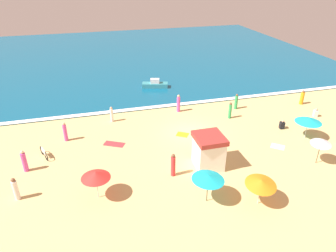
# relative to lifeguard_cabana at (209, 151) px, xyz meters

# --- Properties ---
(ground_plane) EXTENTS (60.00, 60.00, 0.00)m
(ground_plane) POSITION_rel_lifeguard_cabana_xyz_m (0.30, 5.17, -1.32)
(ground_plane) COLOR #D8B775
(ocean_water) EXTENTS (60.00, 44.00, 0.10)m
(ocean_water) POSITION_rel_lifeguard_cabana_xyz_m (0.30, 33.17, -1.27)
(ocean_water) COLOR #0F567A
(ocean_water) RESTS_ON ground_plane
(wave_breaker_foam) EXTENTS (57.00, 0.70, 0.01)m
(wave_breaker_foam) POSITION_rel_lifeguard_cabana_xyz_m (0.30, 11.47, -1.22)
(wave_breaker_foam) COLOR white
(wave_breaker_foam) RESTS_ON ocean_water
(lifeguard_cabana) EXTENTS (2.11, 2.33, 2.59)m
(lifeguard_cabana) POSITION_rel_lifeguard_cabana_xyz_m (0.00, 0.00, 0.00)
(lifeguard_cabana) COLOR white
(lifeguard_cabana) RESTS_ON ground_plane
(beach_umbrella_0) EXTENTS (2.37, 2.36, 2.09)m
(beach_umbrella_0) POSITION_rel_lifeguard_cabana_xyz_m (-1.54, -3.69, 0.56)
(beach_umbrella_0) COLOR #4C3823
(beach_umbrella_0) RESTS_ON ground_plane
(beach_umbrella_1) EXTENTS (2.09, 2.10, 2.17)m
(beach_umbrella_1) POSITION_rel_lifeguard_cabana_xyz_m (8.26, -1.87, 0.57)
(beach_umbrella_1) COLOR #4C3823
(beach_umbrella_1) RESTS_ON ground_plane
(beach_umbrella_2) EXTENTS (2.87, 2.87, 1.96)m
(beach_umbrella_2) POSITION_rel_lifeguard_cabana_xyz_m (9.87, 1.68, 0.44)
(beach_umbrella_2) COLOR silver
(beach_umbrella_2) RESTS_ON ground_plane
(beach_umbrella_3) EXTENTS (1.94, 1.93, 2.04)m
(beach_umbrella_3) POSITION_rel_lifeguard_cabana_xyz_m (-8.31, -1.49, 0.48)
(beach_umbrella_3) COLOR silver
(beach_umbrella_3) RESTS_ON ground_plane
(beach_umbrella_4) EXTENTS (2.09, 2.11, 1.98)m
(beach_umbrella_4) POSITION_rel_lifeguard_cabana_xyz_m (1.55, -4.78, 0.36)
(beach_umbrella_4) COLOR silver
(beach_umbrella_4) RESTS_ON ground_plane
(parked_bicycle) EXTENTS (0.75, 1.70, 0.76)m
(parked_bicycle) POSITION_rel_lifeguard_cabana_xyz_m (-12.15, 4.52, -0.94)
(parked_bicycle) COLOR black
(parked_bicycle) RESTS_ON ground_plane
(beachgoer_0) EXTENTS (0.40, 0.40, 1.76)m
(beachgoer_0) POSITION_rel_lifeguard_cabana_xyz_m (-10.51, 6.75, -0.48)
(beachgoer_0) COLOR #D84CA5
(beachgoer_0) RESTS_ON ground_plane
(beachgoer_1) EXTENTS (0.51, 0.51, 1.77)m
(beachgoer_1) POSITION_rel_lifeguard_cabana_xyz_m (-13.30, 2.90, -0.49)
(beachgoer_1) COLOR #D84CA5
(beachgoer_1) RESTS_ON ground_plane
(beachgoer_2) EXTENTS (0.41, 0.41, 1.60)m
(beachgoer_2) POSITION_rel_lifeguard_cabana_xyz_m (14.28, 8.22, -0.59)
(beachgoer_2) COLOR orange
(beachgoer_2) RESTS_ON ground_plane
(beachgoer_5) EXTENTS (0.41, 0.41, 1.55)m
(beachgoer_5) POSITION_rel_lifeguard_cabana_xyz_m (-6.26, 9.41, -0.58)
(beachgoer_5) COLOR white
(beachgoer_5) RESTS_ON ground_plane
(beachgoer_6) EXTENTS (0.46, 0.46, 1.83)m
(beachgoer_6) POSITION_rel_lifeguard_cabana_xyz_m (-2.89, -0.48, -0.45)
(beachgoer_6) COLOR red
(beachgoer_6) RESTS_ON ground_plane
(beachgoer_7) EXTENTS (0.42, 0.42, 1.69)m
(beachgoer_7) POSITION_rel_lifeguard_cabana_xyz_m (5.15, 7.07, -0.51)
(beachgoer_7) COLOR green
(beachgoer_7) RESTS_ON ground_plane
(beachgoer_8) EXTENTS (0.49, 0.49, 0.93)m
(beachgoer_8) POSITION_rel_lifeguard_cabana_xyz_m (13.67, 5.13, -0.92)
(beachgoer_8) COLOR white
(beachgoer_8) RESTS_ON ground_plane
(beachgoer_9) EXTENTS (0.36, 0.36, 1.87)m
(beachgoer_9) POSITION_rel_lifeguard_cabana_xyz_m (0.67, 9.91, -0.43)
(beachgoer_9) COLOR #D84CA5
(beachgoer_9) RESTS_ON ground_plane
(beachgoer_10) EXTENTS (0.48, 0.48, 0.88)m
(beachgoer_10) POSITION_rel_lifeguard_cabana_xyz_m (8.92, 3.77, -0.95)
(beachgoer_10) COLOR black
(beachgoer_10) RESTS_ON ground_plane
(beachgoer_11) EXTENTS (0.45, 0.45, 1.68)m
(beachgoer_11) POSITION_rel_lifeguard_cabana_xyz_m (6.75, 8.97, -0.53)
(beachgoer_11) COLOR green
(beachgoer_11) RESTS_ON ground_plane
(beachgoer_12) EXTENTS (0.49, 0.49, 1.67)m
(beachgoer_12) POSITION_rel_lifeguard_cabana_xyz_m (-13.42, -0.28, -0.53)
(beachgoer_12) COLOR white
(beachgoer_12) RESTS_ON ground_plane
(beach_towel_1) EXTENTS (1.39, 1.37, 0.01)m
(beach_towel_1) POSITION_rel_lifeguard_cabana_xyz_m (6.75, 0.99, -1.32)
(beach_towel_1) COLOR white
(beach_towel_1) RESTS_ON ground_plane
(beach_towel_2) EXTENTS (1.96, 1.57, 0.01)m
(beach_towel_2) POSITION_rel_lifeguard_cabana_xyz_m (-6.56, 5.03, -1.32)
(beach_towel_2) COLOR red
(beach_towel_2) RESTS_ON ground_plane
(beach_towel_3) EXTENTS (1.35, 1.30, 0.01)m
(beach_towel_3) POSITION_rel_lifeguard_cabana_xyz_m (-0.40, 5.08, -1.32)
(beach_towel_3) COLOR orange
(beach_towel_3) RESTS_ON ground_plane
(small_boat_0) EXTENTS (3.31, 1.86, 1.09)m
(small_boat_0) POSITION_rel_lifeguard_cabana_xyz_m (-0.13, 17.27, -0.86)
(small_boat_0) COLOR teal
(small_boat_0) RESTS_ON ocean_water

